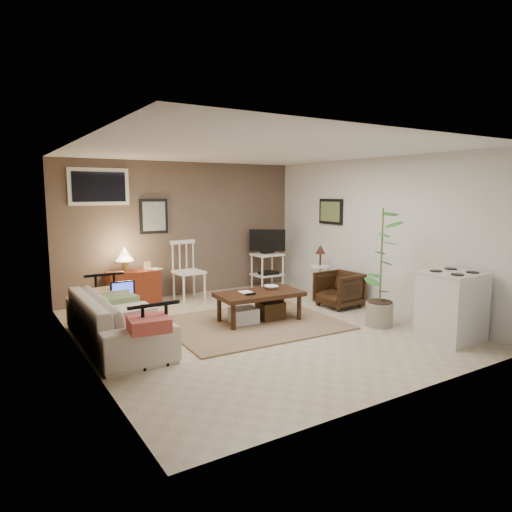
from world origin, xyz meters
TOP-DOWN VIEW (x-y plane):
  - floor at (0.00, 0.00)m, footprint 5.00×5.00m
  - art_back at (-0.55, 2.48)m, footprint 0.50×0.03m
  - art_right at (2.23, 1.05)m, footprint 0.03×0.60m
  - window at (-1.45, 2.48)m, footprint 0.96×0.03m
  - rug at (0.05, 0.19)m, footprint 2.43×1.98m
  - coffee_table at (0.20, 0.24)m, footprint 1.26×0.71m
  - sofa at (-1.80, 0.38)m, footprint 0.62×2.13m
  - sofa_pillows at (-1.75, 0.13)m, footprint 0.41×2.02m
  - sofa_end_rails at (-1.68, 0.38)m, footprint 0.57×2.13m
  - laptop at (-1.60, 0.75)m, footprint 0.33×0.24m
  - red_console at (-1.02, 2.26)m, footprint 0.84×0.38m
  - spindle_chair at (-0.09, 2.09)m, footprint 0.49×0.49m
  - tv_stand at (1.56, 2.09)m, footprint 0.59×0.44m
  - side_table at (1.97, 1.01)m, footprint 0.35×0.35m
  - armchair at (1.78, 0.30)m, footprint 0.60×0.63m
  - potted_plant at (1.53, -0.81)m, footprint 0.42×0.42m
  - stove at (1.83, -1.73)m, footprint 0.68×0.63m
  - bowl at (0.47, 0.34)m, footprint 0.21×0.11m
  - book_table at (-0.07, 0.29)m, footprint 0.17×0.03m
  - book_console at (-0.72, 2.17)m, footprint 0.16×0.06m

SIDE VIEW (x-z plane):
  - floor at x=0.00m, z-range 0.00..0.00m
  - rug at x=0.05m, z-range 0.00..0.02m
  - coffee_table at x=0.20m, z-range 0.03..0.49m
  - armchair at x=1.78m, z-range 0.00..0.63m
  - red_console at x=-1.02m, z-range -0.15..0.83m
  - sofa_end_rails at x=-1.68m, z-range 0.00..0.72m
  - sofa at x=-1.80m, z-range 0.00..0.83m
  - stove at x=1.83m, z-range 0.00..0.89m
  - spindle_chair at x=-0.09m, z-range -0.03..1.00m
  - sofa_pillows at x=-1.75m, z-range 0.44..0.58m
  - laptop at x=-1.60m, z-range 0.43..0.65m
  - bowl at x=0.47m, z-range 0.44..0.64m
  - book_table at x=-0.07m, z-range 0.44..0.66m
  - side_table at x=1.97m, z-range 0.11..1.06m
  - tv_stand at x=1.56m, z-range 0.03..1.19m
  - book_console at x=-0.72m, z-range 0.56..0.78m
  - potted_plant at x=1.53m, z-range 0.05..1.74m
  - art_back at x=-0.55m, z-range 1.15..1.75m
  - art_right at x=2.23m, z-range 1.29..1.75m
  - window at x=-1.45m, z-range 1.65..2.25m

